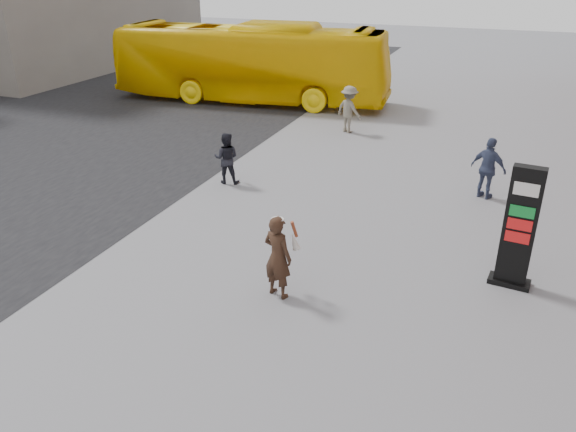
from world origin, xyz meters
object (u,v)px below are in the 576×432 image
at_px(pedestrian_a, 226,158).
at_px(pedestrian_c, 488,168).
at_px(info_pylon, 519,228).
at_px(woman, 278,256).
at_px(bus, 251,63).
at_px(pedestrian_b, 349,109).

xyz_separation_m(pedestrian_a, pedestrian_c, (7.44, 1.68, 0.10)).
bearing_deg(pedestrian_a, info_pylon, 144.03).
height_order(woman, bus, bus).
relative_size(bus, pedestrian_c, 7.28).
bearing_deg(bus, pedestrian_b, -125.69).
bearing_deg(bus, pedestrian_c, -131.88).
height_order(woman, pedestrian_c, pedestrian_c).
relative_size(pedestrian_a, pedestrian_b, 0.86).
relative_size(info_pylon, pedestrian_a, 1.68).
bearing_deg(pedestrian_b, pedestrian_a, 101.73).
height_order(pedestrian_a, pedestrian_c, pedestrian_c).
bearing_deg(pedestrian_a, pedestrian_c, 176.93).
relative_size(woman, pedestrian_b, 0.98).
distance_m(pedestrian_a, pedestrian_b, 6.93).
xyz_separation_m(woman, pedestrian_b, (-1.96, 11.91, -0.00)).
distance_m(woman, pedestrian_c, 7.79).
bearing_deg(woman, pedestrian_a, -37.21).
xyz_separation_m(info_pylon, pedestrian_a, (-8.29, 3.05, -0.53)).
height_order(info_pylon, pedestrian_b, info_pylon).
bearing_deg(info_pylon, pedestrian_c, 105.98).
relative_size(bus, pedestrian_a, 8.24).
xyz_separation_m(woman, pedestrian_c, (3.56, 6.93, -0.02)).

